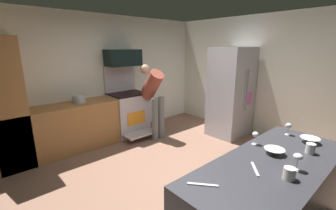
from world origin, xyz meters
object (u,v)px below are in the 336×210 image
object	(u,v)px
refrigerator	(231,92)
oven_range	(128,112)
wine_glass_near	(255,135)
mixing_bowl_large	(274,151)
mixing_bowl_small	(310,140)
wine_glass_far	(289,126)
mug_coffee	(289,174)
wine_glass_mid	(298,158)
stock_pot	(79,99)
mug_tea	(310,149)
person_cook	(154,95)
microwave	(123,58)

from	to	relation	value
refrigerator	oven_range	bearing A→B (deg)	137.92
oven_range	wine_glass_near	world-z (taller)	oven_range
mixing_bowl_large	mixing_bowl_small	bearing A→B (deg)	-14.26
wine_glass_far	mug_coffee	xyz separation A→B (m)	(-0.98, -0.39, -0.06)
wine_glass_mid	stock_pot	distance (m)	3.70
mixing_bowl_small	stock_pot	bearing A→B (deg)	109.04
mixing_bowl_large	mixing_bowl_small	xyz separation A→B (m)	(0.57, -0.14, 0.00)
wine_glass_mid	stock_pot	xyz separation A→B (m)	(-0.49, 3.67, -0.05)
mixing_bowl_large	mug_coffee	world-z (taller)	mug_coffee
refrigerator	mug_tea	size ratio (longest dim) A/B	18.38
mug_coffee	mug_tea	world-z (taller)	mug_tea
mug_coffee	mixing_bowl_large	bearing A→B (deg)	37.48
stock_pot	oven_range	bearing A→B (deg)	-0.67
person_cook	microwave	bearing A→B (deg)	117.39
microwave	mug_coffee	size ratio (longest dim) A/B	7.33
refrigerator	stock_pot	distance (m)	3.15
wine_glass_mid	mug_coffee	world-z (taller)	wine_glass_mid
person_cook	mixing_bowl_small	bearing A→B (deg)	-92.91
refrigerator	wine_glass_far	size ratio (longest dim) A/B	12.72
mixing_bowl_small	wine_glass_far	size ratio (longest dim) A/B	1.31
wine_glass_near	wine_glass_mid	size ratio (longest dim) A/B	0.92
refrigerator	mug_tea	world-z (taller)	refrigerator
wine_glass_near	oven_range	bearing A→B (deg)	84.05
wine_glass_mid	mug_tea	xyz separation A→B (m)	(0.45, 0.03, -0.07)
microwave	person_cook	xyz separation A→B (m)	(0.32, -0.62, -0.77)
wine_glass_near	mixing_bowl_large	bearing A→B (deg)	-105.96
refrigerator	wine_glass_near	world-z (taller)	refrigerator
mug_tea	stock_pot	xyz separation A→B (m)	(-0.94, 3.64, 0.02)
refrigerator	wine_glass_near	size ratio (longest dim) A/B	13.13
oven_range	wine_glass_mid	distance (m)	3.74
refrigerator	stock_pot	world-z (taller)	refrigerator
refrigerator	mug_coffee	bearing A→B (deg)	-138.89
wine_glass_near	mug_tea	world-z (taller)	wine_glass_near
refrigerator	mug_coffee	world-z (taller)	refrigerator
mixing_bowl_small	stock_pot	xyz separation A→B (m)	(-1.23, 3.55, 0.04)
oven_range	microwave	distance (m)	1.20
person_cook	mug_tea	bearing A→B (deg)	-98.07
refrigerator	stock_pot	xyz separation A→B (m)	(-2.75, 1.54, 0.01)
oven_range	mug_coffee	distance (m)	3.77
mixing_bowl_small	mug_coffee	xyz separation A→B (m)	(-0.92, -0.13, 0.02)
mug_tea	stock_pot	world-z (taller)	stock_pot
microwave	wine_glass_far	world-z (taller)	microwave
wine_glass_mid	microwave	bearing A→B (deg)	81.41
microwave	mug_coffee	bearing A→B (deg)	-101.34
person_cook	mixing_bowl_large	world-z (taller)	person_cook
mug_coffee	wine_glass_near	bearing A→B (deg)	50.48
mug_coffee	mug_tea	distance (m)	0.64
mixing_bowl_large	wine_glass_mid	distance (m)	0.33
wine_glass_far	stock_pot	world-z (taller)	wine_glass_far
wine_glass_far	mug_coffee	bearing A→B (deg)	-158.62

